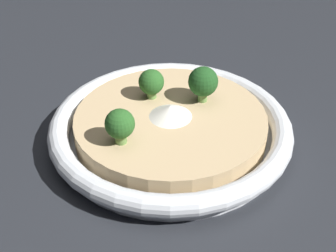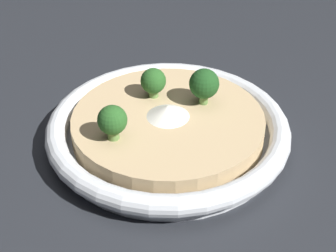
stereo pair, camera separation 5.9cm
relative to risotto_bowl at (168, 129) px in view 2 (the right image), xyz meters
The scene contains 6 objects.
ground_plane 0.02m from the risotto_bowl, ahead, with size 6.00×6.00×0.00m, color #23262B.
risotto_bowl is the anchor object (origin of this frame).
cheese_sprinkle 0.02m from the risotto_bowl, 117.95° to the left, with size 0.05×0.05×0.01m.
broccoli_left 0.06m from the risotto_bowl, 150.33° to the right, with size 0.03×0.03×0.04m.
broccoli_back_left 0.07m from the risotto_bowl, 130.82° to the left, with size 0.03×0.03×0.04m.
broccoli_front_right 0.08m from the risotto_bowl, 47.28° to the right, with size 0.03×0.03×0.04m.
Camera 2 is at (0.47, 0.06, 0.37)m, focal length 55.00 mm.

